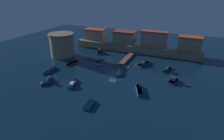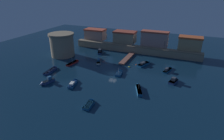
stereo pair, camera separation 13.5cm
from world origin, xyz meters
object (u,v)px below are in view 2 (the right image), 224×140
at_px(moored_boat_5, 52,70).
at_px(moored_boat_0, 100,51).
at_px(quay_lamp_1, 134,40).
at_px(moored_boat_7, 174,81).
at_px(moored_boat_9, 99,60).
at_px(moored_boat_10, 47,81).
at_px(moored_boat_2, 74,62).
at_px(mooring_buoy_0, 136,65).
at_px(moored_boat_1, 139,89).
at_px(moored_boat_11, 119,73).
at_px(moored_boat_3, 145,63).
at_px(mooring_buoy_1, 129,67).
at_px(fortress_tower, 62,45).
at_px(quay_lamp_2, 165,43).
at_px(moored_boat_6, 168,69).
at_px(moored_boat_4, 74,83).
at_px(moored_boat_8, 90,103).

bearing_deg(moored_boat_5, moored_boat_0, -19.28).
relative_size(quay_lamp_1, moored_boat_7, 0.77).
bearing_deg(moored_boat_9, moored_boat_10, 144.36).
relative_size(moored_boat_2, mooring_buoy_0, 13.77).
distance_m(moored_boat_1, moored_boat_10, 28.01).
height_order(moored_boat_0, moored_boat_11, moored_boat_0).
relative_size(moored_boat_7, mooring_buoy_0, 9.54).
distance_m(moored_boat_0, moored_boat_11, 24.75).
xyz_separation_m(moored_boat_3, mooring_buoy_0, (-3.05, -1.58, -0.44)).
distance_m(quay_lamp_1, mooring_buoy_1, 18.73).
relative_size(fortress_tower, moored_boat_7, 2.13).
bearing_deg(moored_boat_2, quay_lamp_1, -30.79).
xyz_separation_m(mooring_buoy_0, mooring_buoy_1, (-1.67, -3.32, 0.00)).
height_order(fortress_tower, moored_boat_2, fortress_tower).
height_order(quay_lamp_2, mooring_buoy_0, quay_lamp_2).
xyz_separation_m(moored_boat_0, moored_boat_7, (34.45, -17.57, -0.02)).
relative_size(moored_boat_2, moored_boat_9, 0.99).
bearing_deg(moored_boat_0, moored_boat_6, -130.76).
relative_size(moored_boat_2, moored_boat_10, 1.33).
bearing_deg(moored_boat_11, moored_boat_5, 100.11).
bearing_deg(moored_boat_10, fortress_tower, -140.44).
bearing_deg(moored_boat_10, mooring_buoy_1, 153.04).
distance_m(fortress_tower, moored_boat_4, 28.23).
relative_size(moored_boat_2, moored_boat_6, 1.05).
xyz_separation_m(moored_boat_8, moored_boat_9, (-11.40, 28.02, 0.12)).
distance_m(moored_boat_0, moored_boat_8, 41.97).
height_order(moored_boat_1, mooring_buoy_0, moored_boat_1).
relative_size(quay_lamp_1, moored_boat_10, 0.71).
bearing_deg(fortress_tower, moored_boat_4, -47.32).
distance_m(moored_boat_0, moored_boat_7, 38.67).
xyz_separation_m(moored_boat_0, moored_boat_10, (-1.57, -33.57, 0.03)).
relative_size(moored_boat_4, mooring_buoy_0, 12.70).
height_order(moored_boat_7, moored_boat_9, moored_boat_9).
bearing_deg(moored_boat_2, moored_boat_1, -103.20).
xyz_separation_m(moored_boat_7, moored_boat_11, (-17.91, -0.84, -0.17)).
bearing_deg(moored_boat_3, moored_boat_10, 158.78).
height_order(moored_boat_5, moored_boat_6, moored_boat_6).
height_order(moored_boat_8, mooring_buoy_0, moored_boat_8).
distance_m(fortress_tower, moored_boat_11, 30.52).
xyz_separation_m(fortress_tower, moored_boat_0, (12.54, 10.33, -4.36)).
bearing_deg(moored_boat_4, quay_lamp_1, -24.56).
relative_size(moored_boat_0, moored_boat_6, 0.95).
bearing_deg(mooring_buoy_0, moored_boat_11, -105.96).
height_order(moored_boat_9, mooring_buoy_0, moored_boat_9).
distance_m(moored_boat_5, moored_boat_10, 9.42).
relative_size(fortress_tower, moored_boat_8, 2.15).
distance_m(moored_boat_1, moored_boat_11, 12.38).
height_order(moored_boat_4, mooring_buoy_0, moored_boat_4).
bearing_deg(moored_boat_7, moored_boat_6, 34.65).
height_order(moored_boat_8, moored_boat_10, moored_boat_10).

